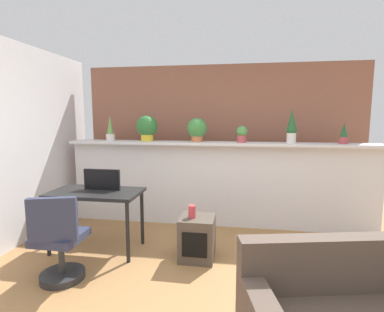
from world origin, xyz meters
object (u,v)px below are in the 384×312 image
object	(u,v)px
potted_plant_5	(344,134)
potted_plant_0	(110,130)
vase_on_shelf	(192,211)
desk	(96,198)
potted_plant_3	(242,134)
potted_plant_1	(147,127)
potted_plant_4	(292,127)
tv_monitor	(102,179)
office_chair	(59,245)
side_cube_shelf	(197,238)
potted_plant_2	(197,129)

from	to	relation	value
potted_plant_5	potted_plant_0	bearing A→B (deg)	179.70
vase_on_shelf	desk	bearing A→B (deg)	177.52
potted_plant_0	potted_plant_3	size ratio (longest dim) A/B	1.68
potted_plant_1	desk	world-z (taller)	potted_plant_1
potted_plant_3	potted_plant_5	world-z (taller)	potted_plant_5
potted_plant_4	tv_monitor	distance (m)	2.66
potted_plant_1	office_chair	xyz separation A→B (m)	(-0.33, -1.86, -1.10)
potted_plant_4	vase_on_shelf	xyz separation A→B (m)	(-1.24, -1.10, -0.93)
office_chair	potted_plant_5	bearing A→B (deg)	29.91
potted_plant_5	side_cube_shelf	xyz separation A→B (m)	(-1.88, -1.10, -1.17)
potted_plant_5	potted_plant_4	bearing A→B (deg)	-178.62
potted_plant_4	vase_on_shelf	distance (m)	1.90
potted_plant_5	tv_monitor	size ratio (longest dim) A/B	0.63
potted_plant_1	tv_monitor	bearing A→B (deg)	-104.41
potted_plant_4	potted_plant_1	bearing A→B (deg)	178.52
potted_plant_3	potted_plant_4	distance (m)	0.70
potted_plant_0	potted_plant_2	xyz separation A→B (m)	(1.37, 0.02, 0.02)
side_cube_shelf	desk	bearing A→B (deg)	178.31
desk	vase_on_shelf	bearing A→B (deg)	-2.48
potted_plant_1	potted_plant_0	bearing A→B (deg)	-178.00
office_chair	potted_plant_3	bearing A→B (deg)	45.71
potted_plant_3	office_chair	size ratio (longest dim) A/B	0.26
office_chair	side_cube_shelf	distance (m)	1.47
potted_plant_0	potted_plant_5	size ratio (longest dim) A/B	1.39
potted_plant_0	potted_plant_2	distance (m)	1.37
potted_plant_0	side_cube_shelf	xyz separation A→B (m)	(1.54, -1.12, -1.20)
potted_plant_0	tv_monitor	world-z (taller)	potted_plant_0
potted_plant_5	tv_monitor	distance (m)	3.29
potted_plant_3	desk	xyz separation A→B (m)	(-1.76, -1.07, -0.74)
vase_on_shelf	potted_plant_1	bearing A→B (deg)	127.68
office_chair	side_cube_shelf	bearing A→B (deg)	29.21
tv_monitor	potted_plant_2	bearing A→B (deg)	44.54
potted_plant_3	vase_on_shelf	size ratio (longest dim) A/B	1.68
desk	tv_monitor	world-z (taller)	tv_monitor
potted_plant_5	desk	bearing A→B (deg)	-161.28
potted_plant_1	potted_plant_3	xyz separation A→B (m)	(1.44, -0.04, -0.09)
potted_plant_2	desk	xyz separation A→B (m)	(-1.09, -1.11, -0.81)
potted_plant_0	office_chair	size ratio (longest dim) A/B	0.44
potted_plant_3	potted_plant_0	bearing A→B (deg)	179.53
potted_plant_1	potted_plant_2	xyz separation A→B (m)	(0.78, 0.00, -0.02)
office_chair	vase_on_shelf	xyz separation A→B (m)	(1.22, 0.70, 0.18)
potted_plant_1	vase_on_shelf	size ratio (longest dim) A/B	2.75
potted_plant_4	vase_on_shelf	size ratio (longest dim) A/B	3.36
potted_plant_3	side_cube_shelf	xyz separation A→B (m)	(-0.50, -1.10, -1.16)
potted_plant_5	side_cube_shelf	size ratio (longest dim) A/B	0.58
side_cube_shelf	potted_plant_1	bearing A→B (deg)	129.75
potted_plant_0	potted_plant_2	world-z (taller)	potted_plant_0
potted_plant_3	potted_plant_5	size ratio (longest dim) A/B	0.83
tv_monitor	side_cube_shelf	xyz separation A→B (m)	(1.21, -0.12, -0.63)
potted_plant_2	tv_monitor	distance (m)	1.58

